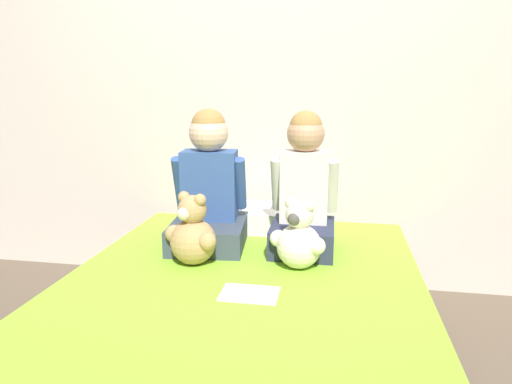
{
  "coord_description": "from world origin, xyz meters",
  "views": [
    {
      "loc": [
        0.34,
        -1.55,
        1.15
      ],
      "look_at": [
        0.0,
        0.39,
        0.7
      ],
      "focal_mm": 32.0,
      "sensor_mm": 36.0,
      "label": 1
    }
  ],
  "objects_px": {
    "bed": "(238,338)",
    "sign_card": "(250,294)",
    "pillow_at_headboard": "(268,218)",
    "child_on_right": "(304,192)",
    "child_on_left": "(209,190)",
    "teddy_bear_held_by_right_child": "(299,239)",
    "teddy_bear_held_by_left_child": "(193,234)"
  },
  "relations": [
    {
      "from": "pillow_at_headboard",
      "to": "child_on_right",
      "type": "bearing_deg",
      "value": -54.85
    },
    {
      "from": "bed",
      "to": "pillow_at_headboard",
      "type": "relative_size",
      "value": 3.55
    },
    {
      "from": "teddy_bear_held_by_right_child",
      "to": "sign_card",
      "type": "bearing_deg",
      "value": -96.04
    },
    {
      "from": "teddy_bear_held_by_left_child",
      "to": "pillow_at_headboard",
      "type": "bearing_deg",
      "value": 90.38
    },
    {
      "from": "child_on_right",
      "to": "bed",
      "type": "bearing_deg",
      "value": -114.08
    },
    {
      "from": "teddy_bear_held_by_right_child",
      "to": "pillow_at_headboard",
      "type": "height_order",
      "value": "teddy_bear_held_by_right_child"
    },
    {
      "from": "bed",
      "to": "sign_card",
      "type": "distance_m",
      "value": 0.22
    },
    {
      "from": "child_on_right",
      "to": "teddy_bear_held_by_left_child",
      "type": "xyz_separation_m",
      "value": [
        -0.44,
        -0.27,
        -0.14
      ]
    },
    {
      "from": "bed",
      "to": "teddy_bear_held_by_left_child",
      "type": "bearing_deg",
      "value": 139.43
    },
    {
      "from": "child_on_left",
      "to": "sign_card",
      "type": "xyz_separation_m",
      "value": [
        0.29,
        -0.53,
        -0.26
      ]
    },
    {
      "from": "bed",
      "to": "child_on_right",
      "type": "relative_size",
      "value": 3.0
    },
    {
      "from": "bed",
      "to": "sign_card",
      "type": "bearing_deg",
      "value": -41.54
    },
    {
      "from": "child_on_right",
      "to": "teddy_bear_held_by_left_child",
      "type": "distance_m",
      "value": 0.54
    },
    {
      "from": "pillow_at_headboard",
      "to": "sign_card",
      "type": "height_order",
      "value": "pillow_at_headboard"
    },
    {
      "from": "pillow_at_headboard",
      "to": "bed",
      "type": "bearing_deg",
      "value": -90.0
    },
    {
      "from": "sign_card",
      "to": "pillow_at_headboard",
      "type": "bearing_deg",
      "value": 93.8
    },
    {
      "from": "pillow_at_headboard",
      "to": "sign_card",
      "type": "bearing_deg",
      "value": -86.2
    },
    {
      "from": "bed",
      "to": "teddy_bear_held_by_left_child",
      "type": "xyz_separation_m",
      "value": [
        -0.24,
        0.2,
        0.34
      ]
    },
    {
      "from": "bed",
      "to": "pillow_at_headboard",
      "type": "height_order",
      "value": "pillow_at_headboard"
    },
    {
      "from": "bed",
      "to": "child_on_right",
      "type": "height_order",
      "value": "child_on_right"
    },
    {
      "from": "child_on_left",
      "to": "sign_card",
      "type": "relative_size",
      "value": 3.05
    },
    {
      "from": "child_on_left",
      "to": "teddy_bear_held_by_right_child",
      "type": "relative_size",
      "value": 2.16
    },
    {
      "from": "child_on_left",
      "to": "sign_card",
      "type": "bearing_deg",
      "value": -66.47
    },
    {
      "from": "child_on_left",
      "to": "teddy_bear_held_by_left_child",
      "type": "bearing_deg",
      "value": -95.17
    },
    {
      "from": "child_on_left",
      "to": "child_on_right",
      "type": "height_order",
      "value": "child_on_left"
    },
    {
      "from": "pillow_at_headboard",
      "to": "sign_card",
      "type": "xyz_separation_m",
      "value": [
        0.05,
        -0.81,
        -0.05
      ]
    },
    {
      "from": "child_on_left",
      "to": "teddy_bear_held_by_left_child",
      "type": "distance_m",
      "value": 0.3
    },
    {
      "from": "child_on_right",
      "to": "teddy_bear_held_by_left_child",
      "type": "height_order",
      "value": "child_on_right"
    },
    {
      "from": "child_on_left",
      "to": "teddy_bear_held_by_right_child",
      "type": "bearing_deg",
      "value": -34.02
    },
    {
      "from": "pillow_at_headboard",
      "to": "sign_card",
      "type": "relative_size",
      "value": 2.56
    },
    {
      "from": "bed",
      "to": "teddy_bear_held_by_right_child",
      "type": "relative_size",
      "value": 6.45
    },
    {
      "from": "teddy_bear_held_by_left_child",
      "to": "teddy_bear_held_by_right_child",
      "type": "height_order",
      "value": "teddy_bear_held_by_left_child"
    }
  ]
}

